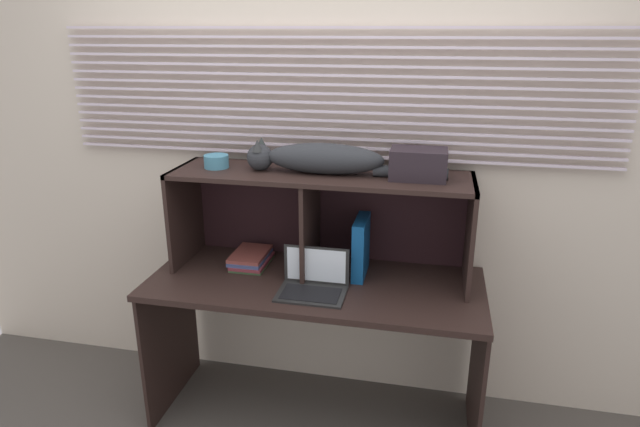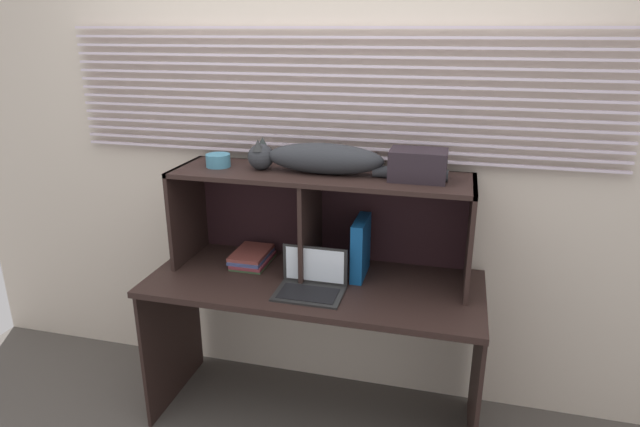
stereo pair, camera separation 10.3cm
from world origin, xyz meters
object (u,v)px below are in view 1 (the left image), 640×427
at_px(cat, 320,159).
at_px(storage_box, 418,164).
at_px(laptop, 313,283).
at_px(binder_upright, 361,247).
at_px(book_stack, 251,259).
at_px(small_basket, 216,161).

xyz_separation_m(cat, storage_box, (0.45, 0.00, -0.00)).
bearing_deg(laptop, binder_upright, 50.75).
distance_m(laptop, storage_box, 0.72).
bearing_deg(laptop, book_stack, 148.94).
height_order(cat, laptop, cat).
distance_m(cat, book_stack, 0.64).
bearing_deg(book_stack, binder_upright, 0.14).
height_order(cat, book_stack, cat).
bearing_deg(storage_box, binder_upright, 180.00).
height_order(laptop, storage_box, storage_box).
bearing_deg(binder_upright, small_basket, 180.00).
distance_m(cat, laptop, 0.57).
bearing_deg(small_basket, storage_box, 0.00).
bearing_deg(book_stack, laptop, -31.06).
xyz_separation_m(binder_upright, storage_box, (0.25, 0.00, 0.42)).
height_order(laptop, binder_upright, binder_upright).
height_order(laptop, book_stack, laptop).
bearing_deg(binder_upright, storage_box, 0.00).
distance_m(laptop, binder_upright, 0.31).
bearing_deg(small_basket, cat, 0.00).
relative_size(binder_upright, small_basket, 2.42).
bearing_deg(small_basket, binder_upright, 0.00).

